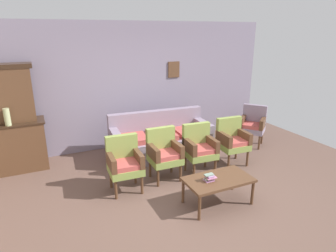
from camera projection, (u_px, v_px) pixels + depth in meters
ground_plane at (194, 197)px, 4.64m from camera, size 7.68×7.68×0.00m
wall_back_with_decor at (136, 85)px, 6.48m from camera, size 6.40×0.09×2.70m
side_cabinet at (14, 146)px, 5.41m from camera, size 1.16×0.55×0.93m
cabinet_upper_hutch at (5, 93)px, 5.17m from camera, size 0.99×0.38×1.03m
vase_on_cabinet at (7, 117)px, 5.05m from camera, size 0.11×0.11×0.31m
floral_couch at (160, 140)px, 6.10m from camera, size 2.09×0.94×0.90m
armchair_row_middle at (124, 162)px, 4.71m from camera, size 0.54×0.52×0.90m
armchair_near_couch_end at (164, 152)px, 5.08m from camera, size 0.53×0.50×0.90m
armchair_by_doorway at (199, 147)px, 5.31m from camera, size 0.56×0.53×0.90m
armchair_near_cabinet at (232, 139)px, 5.67m from camera, size 0.55×0.52×0.90m
wingback_chair_by_fireplace at (253, 124)px, 6.62m from camera, size 0.71×0.71×0.90m
coffee_table at (218, 181)px, 4.35m from camera, size 1.00×0.56×0.42m
book_stack_on_table at (210, 178)px, 4.25m from camera, size 0.17×0.12×0.11m
floor_vase_by_wall at (249, 120)px, 7.54m from camera, size 0.20×0.20×0.60m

